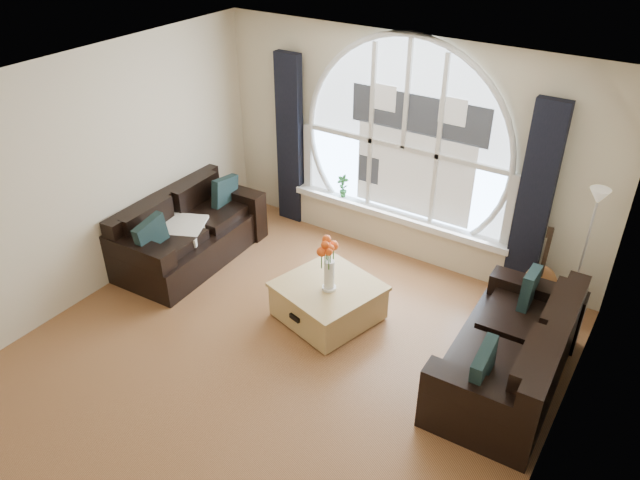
{
  "coord_description": "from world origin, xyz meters",
  "views": [
    {
      "loc": [
        2.81,
        -3.41,
        4.22
      ],
      "look_at": [
        0.0,
        0.9,
        1.05
      ],
      "focal_mm": 34.14,
      "sensor_mm": 36.0,
      "label": 1
    }
  ],
  "objects_px": {
    "vase_flowers": "(329,258)",
    "floor_lamp": "(582,259)",
    "sofa_right": "(509,349)",
    "potted_plant": "(343,186)",
    "guitar": "(544,265)",
    "coffee_chest": "(328,300)",
    "sofa_left": "(190,230)"
  },
  "relations": [
    {
      "from": "vase_flowers",
      "to": "floor_lamp",
      "type": "relative_size",
      "value": 0.44
    },
    {
      "from": "sofa_right",
      "to": "potted_plant",
      "type": "height_order",
      "value": "potted_plant"
    },
    {
      "from": "vase_flowers",
      "to": "potted_plant",
      "type": "relative_size",
      "value": 2.33
    },
    {
      "from": "sofa_right",
      "to": "guitar",
      "type": "xyz_separation_m",
      "value": [
        -0.08,
        1.38,
        0.13
      ]
    },
    {
      "from": "guitar",
      "to": "potted_plant",
      "type": "xyz_separation_m",
      "value": [
        -2.65,
        0.16,
        0.17
      ]
    },
    {
      "from": "vase_flowers",
      "to": "floor_lamp",
      "type": "height_order",
      "value": "floor_lamp"
    },
    {
      "from": "sofa_right",
      "to": "potted_plant",
      "type": "relative_size",
      "value": 6.28
    },
    {
      "from": "sofa_right",
      "to": "guitar",
      "type": "bearing_deg",
      "value": 91.56
    },
    {
      "from": "coffee_chest",
      "to": "guitar",
      "type": "xyz_separation_m",
      "value": [
        1.84,
        1.46,
        0.3
      ]
    },
    {
      "from": "sofa_left",
      "to": "sofa_right",
      "type": "bearing_deg",
      "value": -2.51
    },
    {
      "from": "potted_plant",
      "to": "sofa_right",
      "type": "bearing_deg",
      "value": -29.27
    },
    {
      "from": "coffee_chest",
      "to": "vase_flowers",
      "type": "bearing_deg",
      "value": -36.98
    },
    {
      "from": "floor_lamp",
      "to": "guitar",
      "type": "distance_m",
      "value": 0.46
    },
    {
      "from": "sofa_left",
      "to": "floor_lamp",
      "type": "xyz_separation_m",
      "value": [
        4.27,
        1.29,
        0.4
      ]
    },
    {
      "from": "guitar",
      "to": "vase_flowers",
      "type": "bearing_deg",
      "value": -144.3
    },
    {
      "from": "vase_flowers",
      "to": "floor_lamp",
      "type": "xyz_separation_m",
      "value": [
        2.16,
        1.41,
        -0.02
      ]
    },
    {
      "from": "sofa_left",
      "to": "coffee_chest",
      "type": "bearing_deg",
      "value": -4.65
    },
    {
      "from": "guitar",
      "to": "sofa_right",
      "type": "bearing_deg",
      "value": -90.95
    },
    {
      "from": "sofa_left",
      "to": "vase_flowers",
      "type": "relative_size",
      "value": 2.66
    },
    {
      "from": "coffee_chest",
      "to": "floor_lamp",
      "type": "height_order",
      "value": "floor_lamp"
    },
    {
      "from": "floor_lamp",
      "to": "guitar",
      "type": "height_order",
      "value": "floor_lamp"
    },
    {
      "from": "sofa_left",
      "to": "sofa_right",
      "type": "xyz_separation_m",
      "value": [
        3.99,
        0.02,
        0.0
      ]
    },
    {
      "from": "vase_flowers",
      "to": "potted_plant",
      "type": "bearing_deg",
      "value": 117.01
    },
    {
      "from": "sofa_right",
      "to": "coffee_chest",
      "type": "bearing_deg",
      "value": -179.39
    },
    {
      "from": "sofa_right",
      "to": "floor_lamp",
      "type": "relative_size",
      "value": 1.18
    },
    {
      "from": "vase_flowers",
      "to": "guitar",
      "type": "distance_m",
      "value": 2.37
    },
    {
      "from": "sofa_right",
      "to": "potted_plant",
      "type": "bearing_deg",
      "value": 148.77
    },
    {
      "from": "sofa_right",
      "to": "vase_flowers",
      "type": "bearing_deg",
      "value": -177.7
    },
    {
      "from": "sofa_left",
      "to": "floor_lamp",
      "type": "distance_m",
      "value": 4.48
    },
    {
      "from": "vase_flowers",
      "to": "guitar",
      "type": "bearing_deg",
      "value": 40.17
    },
    {
      "from": "guitar",
      "to": "floor_lamp",
      "type": "bearing_deg",
      "value": -20.66
    },
    {
      "from": "sofa_right",
      "to": "floor_lamp",
      "type": "distance_m",
      "value": 1.36
    }
  ]
}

